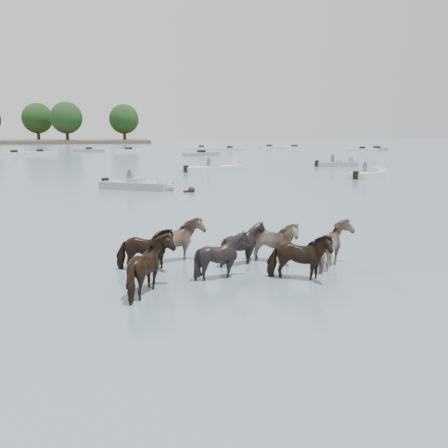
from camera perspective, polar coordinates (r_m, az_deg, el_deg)
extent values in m
plane|color=slate|center=(12.02, -9.46, -7.06)|extent=(400.00, 400.00, 0.00)
imported|color=black|center=(13.08, -9.28, -3.25)|extent=(1.68, 0.98, 1.33)
imported|color=gray|center=(13.72, -5.54, -2.31)|extent=(1.83, 1.86, 1.42)
imported|color=black|center=(13.55, 2.35, -2.61)|extent=(1.53, 1.45, 1.34)
imported|color=#7B6254|center=(13.77, 5.54, -2.39)|extent=(1.77, 1.41, 1.36)
imported|color=black|center=(11.17, -8.39, -5.39)|extent=(1.24, 1.44, 1.44)
imported|color=black|center=(12.27, -0.13, -4.01)|extent=(1.61, 1.57, 1.35)
imported|color=black|center=(12.24, 8.80, -4.13)|extent=(1.78, 1.30, 1.37)
imported|color=#8A725E|center=(13.50, 13.14, -2.73)|extent=(1.53, 1.68, 1.44)
sphere|color=black|center=(29.76, -3.84, 3.99)|extent=(0.44, 0.44, 0.44)
cube|color=black|center=(29.73, -4.32, 3.78)|extent=(0.50, 0.22, 0.18)
cube|color=gray|center=(31.73, -10.27, 4.41)|extent=(4.73, 3.76, 0.55)
cone|color=gray|center=(30.68, -6.54, 4.30)|extent=(1.61, 1.83, 1.60)
cube|color=#99ADB7|center=(31.70, -10.29, 5.04)|extent=(1.27, 1.37, 0.35)
cube|color=black|center=(32.89, -13.77, 4.76)|extent=(0.48, 0.48, 0.60)
cylinder|color=#595966|center=(31.66, -11.03, 5.37)|extent=(0.36, 0.36, 0.70)
sphere|color=#595966|center=(31.63, -11.06, 6.18)|extent=(0.24, 0.24, 0.24)
cube|color=silver|center=(45.37, -1.31, 6.47)|extent=(5.89, 3.46, 0.55)
cone|color=silver|center=(46.91, 1.68, 6.61)|extent=(1.39, 1.81, 1.60)
cube|color=#99ADB7|center=(45.35, -1.31, 6.91)|extent=(1.14, 1.33, 0.35)
cube|color=black|center=(43.96, -4.49, 6.50)|extent=(0.45, 0.45, 0.60)
cylinder|color=#595966|center=(45.26, -1.81, 7.16)|extent=(0.36, 0.36, 0.70)
sphere|color=#595966|center=(45.23, -1.81, 7.72)|extent=(0.24, 0.24, 0.24)
cube|color=silver|center=(40.81, 16.70, 5.53)|extent=(4.54, 3.82, 0.55)
cone|color=silver|center=(42.79, 18.02, 5.68)|extent=(1.65, 1.83, 1.60)
cube|color=#99ADB7|center=(40.78, 16.72, 6.02)|extent=(1.29, 1.38, 0.35)
cube|color=black|center=(38.84, 15.25, 5.58)|extent=(0.49, 0.49, 0.60)
cylinder|color=#595966|center=(40.57, 16.24, 6.30)|extent=(0.36, 0.36, 0.70)
sphere|color=#595966|center=(40.54, 16.27, 6.94)|extent=(0.24, 0.24, 0.24)
cube|color=gray|center=(53.20, 13.02, 6.84)|extent=(4.37, 1.64, 0.55)
cone|color=gray|center=(54.19, 15.11, 6.82)|extent=(0.92, 1.61, 1.60)
cube|color=#99ADB7|center=(53.18, 13.04, 7.22)|extent=(0.81, 1.13, 0.35)
cube|color=black|center=(52.28, 10.87, 7.03)|extent=(0.35, 0.35, 0.60)
cylinder|color=#595966|center=(53.00, 12.66, 7.44)|extent=(0.36, 0.36, 0.70)
sphere|color=#595966|center=(52.98, 12.68, 7.93)|extent=(0.24, 0.24, 0.24)
cube|color=silver|center=(81.13, -23.44, 7.54)|extent=(5.12, 2.67, 0.60)
cube|color=black|center=(81.11, -23.46, 7.80)|extent=(1.22, 1.22, 0.50)
cube|color=silver|center=(82.88, -20.80, 7.78)|extent=(5.31, 2.47, 0.60)
cube|color=black|center=(82.87, -20.81, 8.04)|extent=(1.18, 1.18, 0.50)
cube|color=gray|center=(91.38, -15.58, 8.30)|extent=(5.52, 1.76, 0.60)
cube|color=black|center=(91.37, -15.59, 8.54)|extent=(1.05, 1.05, 0.50)
cube|color=silver|center=(88.71, -11.14, 8.43)|extent=(5.80, 3.58, 0.60)
cube|color=black|center=(88.70, -11.15, 8.67)|extent=(1.31, 1.31, 0.50)
cube|color=gray|center=(74.75, -2.68, 8.20)|extent=(5.93, 3.21, 0.60)
cube|color=black|center=(74.73, -2.68, 8.49)|extent=(1.26, 1.26, 0.50)
cube|color=silver|center=(99.27, -2.69, 8.85)|extent=(5.90, 1.53, 0.60)
cube|color=black|center=(99.26, -2.70, 9.07)|extent=(1.01, 1.01, 0.50)
cube|color=silver|center=(94.14, 0.68, 8.76)|extent=(5.59, 3.55, 0.60)
cube|color=black|center=(94.13, 0.68, 8.99)|extent=(1.32, 1.32, 0.50)
cube|color=silver|center=(105.11, 5.33, 8.93)|extent=(4.19, 1.68, 0.60)
cube|color=black|center=(105.10, 5.33, 9.14)|extent=(1.04, 1.04, 0.50)
cube|color=silver|center=(104.27, 8.28, 8.85)|extent=(6.10, 2.36, 0.60)
cube|color=black|center=(104.26, 8.28, 9.06)|extent=(1.14, 1.14, 0.50)
cube|color=silver|center=(94.95, 15.91, 8.37)|extent=(5.94, 3.53, 0.60)
cube|color=black|center=(94.94, 15.92, 8.60)|extent=(1.30, 1.30, 0.50)
cube|color=gray|center=(98.27, 17.50, 8.35)|extent=(4.46, 2.11, 0.60)
cube|color=black|center=(98.25, 17.51, 8.57)|extent=(1.14, 1.14, 0.50)
cylinder|color=#382619|center=(166.59, -20.96, 9.62)|extent=(1.00, 1.00, 4.26)
sphere|color=black|center=(166.63, -21.09, 11.53)|extent=(9.46, 9.46, 9.46)
cylinder|color=#382619|center=(154.14, -17.93, 9.76)|extent=(1.00, 1.00, 4.20)
sphere|color=black|center=(154.18, -18.05, 11.79)|extent=(9.34, 9.34, 9.34)
cylinder|color=#382619|center=(157.93, -11.61, 10.05)|extent=(1.00, 1.00, 4.10)
sphere|color=black|center=(157.97, -11.68, 12.00)|extent=(9.12, 9.12, 9.12)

